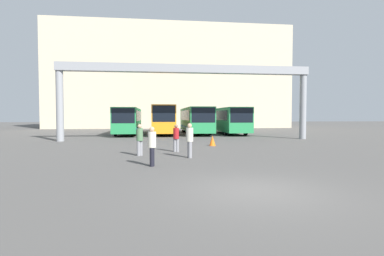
{
  "coord_description": "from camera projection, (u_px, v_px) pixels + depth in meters",
  "views": [
    {
      "loc": [
        -2.79,
        -8.02,
        2.11
      ],
      "look_at": [
        0.81,
        21.33,
        0.92
      ],
      "focal_mm": 28.0,
      "sensor_mm": 36.0,
      "label": 1
    }
  ],
  "objects": [
    {
      "name": "bus_slot_3",
      "position": [
        229.0,
        119.0,
        35.37
      ],
      "size": [
        2.6,
        10.5,
        3.03
      ],
      "color": "#268C4C",
      "rests_on": "ground"
    },
    {
      "name": "traffic_cone",
      "position": [
        212.0,
        141.0,
        21.15
      ],
      "size": [
        0.45,
        0.45,
        0.71
      ],
      "color": "orange",
      "rests_on": "ground"
    },
    {
      "name": "pedestrian_near_left",
      "position": [
        176.0,
        137.0,
        17.58
      ],
      "size": [
        0.34,
        0.34,
        1.61
      ],
      "rotation": [
        0.0,
        0.0,
        2.99
      ],
      "color": "gray",
      "rests_on": "ground"
    },
    {
      "name": "pedestrian_near_right",
      "position": [
        190.0,
        140.0,
        15.05
      ],
      "size": [
        0.36,
        0.36,
        1.74
      ],
      "rotation": [
        0.0,
        0.0,
        1.71
      ],
      "color": "gray",
      "rests_on": "ground"
    },
    {
      "name": "bus_slot_0",
      "position": [
        128.0,
        119.0,
        34.18
      ],
      "size": [
        2.43,
        10.98,
        2.98
      ],
      "color": "#268C4C",
      "rests_on": "ground"
    },
    {
      "name": "pedestrian_far_center",
      "position": [
        152.0,
        145.0,
        12.52
      ],
      "size": [
        0.35,
        0.35,
        1.66
      ],
      "rotation": [
        0.0,
        0.0,
        4.6
      ],
      "color": "black",
      "rests_on": "ground"
    },
    {
      "name": "bus_slot_2",
      "position": [
        196.0,
        119.0,
        35.52
      ],
      "size": [
        2.63,
        11.77,
        3.06
      ],
      "color": "#268C4C",
      "rests_on": "ground"
    },
    {
      "name": "building_backdrop",
      "position": [
        170.0,
        79.0,
        55.85
      ],
      "size": [
        42.22,
        12.0,
        18.0
      ],
      "color": "beige",
      "rests_on": "ground"
    },
    {
      "name": "overhead_gantry",
      "position": [
        187.0,
        79.0,
        26.01
      ],
      "size": [
        21.91,
        0.8,
        6.55
      ],
      "color": "gray",
      "rests_on": "ground"
    },
    {
      "name": "pedestrian_mid_right",
      "position": [
        140.0,
        139.0,
        15.85
      ],
      "size": [
        0.35,
        0.35,
        1.67
      ],
      "rotation": [
        0.0,
        0.0,
        3.89
      ],
      "color": "gray",
      "rests_on": "ground"
    },
    {
      "name": "bus_slot_1",
      "position": [
        162.0,
        118.0,
        35.03
      ],
      "size": [
        2.46,
        11.75,
        3.25
      ],
      "color": "orange",
      "rests_on": "ground"
    },
    {
      "name": "ground_plane",
      "position": [
        256.0,
        191.0,
        8.38
      ],
      "size": [
        200.0,
        200.0,
        0.0
      ],
      "primitive_type": "plane",
      "color": "#514F4C"
    }
  ]
}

